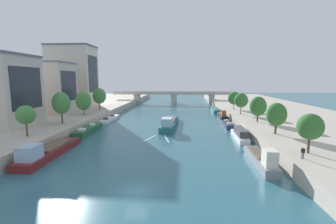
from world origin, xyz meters
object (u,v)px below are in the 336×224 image
tree_right_past_mid (234,98)px  moored_boat_right_lone (228,124)px  moored_boat_left_midway (48,151)px  tree_right_second (276,114)px  tree_left_distant (26,115)px  moored_boat_left_near (110,119)px  moored_boat_right_end (240,134)px  bridge_far (174,96)px  moored_boat_right_midway (215,110)px  barge_midriver (170,123)px  tree_right_nearest (241,100)px  tree_left_midway (83,101)px  moored_boat_left_lone (88,130)px  tree_left_past_mid (99,96)px  tree_right_by_lamp (310,127)px  moored_boat_right_downstream (261,159)px  moored_boat_right_gap_after (222,116)px  person_on_quay (303,152)px  tree_left_second (61,103)px  tree_right_end_of_row (258,106)px

tree_right_past_mid → moored_boat_right_lone: bearing=-105.8°
moored_boat_left_midway → tree_right_second: bearing=13.6°
moored_boat_right_lone → tree_left_distant: bearing=-150.6°
moored_boat_left_near → moored_boat_right_end: size_ratio=1.18×
bridge_far → moored_boat_right_midway: bearing=-59.1°
moored_boat_left_near → tree_right_past_mid: 42.11m
barge_midriver → tree_right_nearest: 22.90m
moored_boat_right_end → tree_left_midway: tree_left_midway is taller
moored_boat_left_lone → tree_left_past_mid: (-6.17, 24.92, 6.21)m
tree_left_distant → tree_right_nearest: tree_right_nearest is taller
tree_left_distant → tree_right_by_lamp: bearing=-8.1°
moored_boat_right_downstream → tree_left_past_mid: 60.17m
moored_boat_right_gap_after → tree_left_past_mid: (-41.10, 2.84, 5.93)m
person_on_quay → tree_left_past_mid: bearing=133.2°
moored_boat_left_near → moored_boat_right_gap_after: (34.91, 5.70, 0.44)m
tree_right_by_lamp → tree_right_second: bearing=90.9°
barge_midriver → tree_left_midway: 26.15m
barge_midriver → tree_right_by_lamp: 36.18m
moored_boat_left_midway → moored_boat_right_lone: moored_boat_left_midway is taller
moored_boat_right_lone → tree_left_second: (-40.48, -10.09, 6.50)m
moored_boat_right_gap_after → tree_right_second: size_ratio=1.83×
moored_boat_left_near → moored_boat_right_lone: moored_boat_right_lone is taller
moored_boat_right_midway → tree_right_end_of_row: tree_right_end_of_row is taller
tree_right_second → tree_left_past_mid: bearing=144.6°
tree_left_past_mid → tree_right_end_of_row: bearing=-23.4°
moored_boat_left_near → tree_right_by_lamp: tree_right_by_lamp is taller
moored_boat_left_near → bridge_far: bridge_far is taller
moored_boat_left_midway → tree_right_by_lamp: bearing=-3.1°
moored_boat_left_midway → tree_right_nearest: tree_right_nearest is taller
moored_boat_right_downstream → moored_boat_right_gap_after: moored_boat_right_downstream is taller
moored_boat_right_gap_after → tree_left_second: size_ratio=1.47×
tree_right_end_of_row → tree_right_nearest: tree_right_nearest is taller
moored_boat_left_midway → moored_boat_left_near: moored_boat_left_midway is taller
tree_left_past_mid → tree_right_nearest: (45.74, -7.91, -0.49)m
moored_boat_left_near → tree_right_nearest: (39.55, 0.63, 5.88)m
tree_right_nearest → moored_boat_right_end: bearing=-103.2°
moored_boat_right_midway → tree_left_second: bearing=-136.4°
moored_boat_right_downstream → person_on_quay: (4.19, -3.31, 2.18)m
moored_boat_right_gap_after → bridge_far: bridge_far is taller
barge_midriver → tree_right_second: (21.36, -16.84, 5.04)m
moored_boat_left_near → bridge_far: bearing=71.1°
moored_boat_left_near → moored_boat_right_lone: bearing=-11.3°
tree_left_second → tree_left_midway: bearing=91.7°
barge_midriver → moored_boat_left_midway: bearing=-124.8°
tree_left_past_mid → bridge_far: (23.59, 42.29, -2.87)m
bridge_far → moored_boat_right_end: bearing=-76.3°
barge_midriver → tree_right_nearest: size_ratio=3.23×
moored_boat_left_lone → moored_boat_right_midway: bearing=47.7°
moored_boat_left_lone → tree_right_end_of_row: (40.71, 4.62, 5.41)m
tree_left_past_mid → person_on_quay: 65.26m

